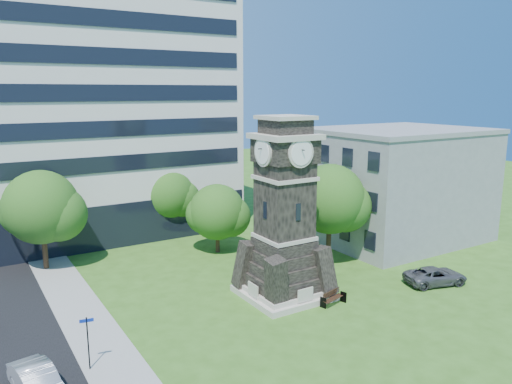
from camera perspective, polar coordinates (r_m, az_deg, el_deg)
ground at (r=31.96m, az=0.71°, el=-14.02°), size 160.00×160.00×0.00m
sidewalk at (r=32.94m, az=-18.83°, el=-13.80°), size 3.00×70.00×0.06m
clock_tower at (r=33.28m, az=3.26°, el=-3.30°), size 5.40×5.40×12.22m
office_tall at (r=51.68m, az=-18.31°, el=11.42°), size 26.20×15.11×28.60m
office_low at (r=48.75m, az=15.68°, el=0.93°), size 15.20×12.20×10.40m
car_street_mid at (r=26.27m, az=-23.67°, el=-19.34°), size 2.25×4.51×1.42m
car_east_lot at (r=38.82m, az=19.83°, el=-9.00°), size 4.96×3.28×1.27m
park_bench at (r=33.72m, az=8.77°, el=-11.82°), size 1.83×0.49×0.95m
street_sign at (r=27.06m, az=-18.68°, el=-15.45°), size 0.68×0.07×2.83m
tree_nw at (r=41.80m, az=-23.22°, el=-1.86°), size 6.30×5.72×7.86m
tree_nc at (r=48.54m, az=-10.03°, el=-0.30°), size 5.71×5.19×6.77m
tree_ne at (r=42.97m, az=-4.39°, el=-2.47°), size 5.31×4.83×5.99m
tree_east at (r=40.02m, az=8.51°, el=-1.08°), size 6.15×5.59×8.16m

